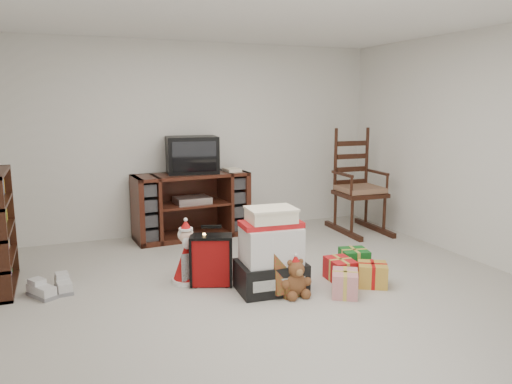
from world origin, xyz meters
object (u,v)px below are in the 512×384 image
(red_suitcase, at_px, (211,260))
(sneaker_pair, at_px, (53,288))
(rocking_chair, at_px, (357,195))
(santa_figurine, at_px, (251,241))
(gift_cluster, at_px, (358,269))
(gift_pile, at_px, (271,256))
(teddy_bear, at_px, (295,280))
(tv_stand, at_px, (192,205))
(crt_television, at_px, (192,155))
(mrs_claus_figurine, at_px, (187,258))

(red_suitcase, distance_m, sneaker_pair, 1.46)
(rocking_chair, height_order, santa_figurine, rocking_chair)
(gift_cluster, bearing_deg, red_suitcase, 159.86)
(rocking_chair, xyz_separation_m, red_suitcase, (-2.43, -1.25, -0.24))
(rocking_chair, bearing_deg, sneaker_pair, -164.31)
(gift_pile, height_order, teddy_bear, gift_pile)
(tv_stand, distance_m, gift_pile, 2.11)
(crt_television, bearing_deg, sneaker_pair, -132.21)
(santa_figurine, relative_size, mrs_claus_figurine, 0.96)
(tv_stand, distance_m, mrs_claus_figurine, 1.67)
(crt_television, bearing_deg, santa_figurine, -69.17)
(teddy_bear, xyz_separation_m, santa_figurine, (-0.00, 1.08, 0.08))
(rocking_chair, xyz_separation_m, teddy_bear, (-1.81, -1.80, -0.34))
(teddy_bear, bearing_deg, gift_pile, 126.35)
(teddy_bear, xyz_separation_m, gift_cluster, (0.71, 0.06, -0.01))
(teddy_bear, relative_size, mrs_claus_figurine, 0.55)
(red_suitcase, height_order, sneaker_pair, red_suitcase)
(rocking_chair, distance_m, santa_figurine, 1.97)
(mrs_claus_figurine, bearing_deg, gift_cluster, -23.11)
(rocking_chair, bearing_deg, gift_cluster, -120.50)
(teddy_bear, bearing_deg, santa_figurine, 90.23)
(rocking_chair, xyz_separation_m, gift_cluster, (-1.11, -1.74, -0.35))
(tv_stand, height_order, sneaker_pair, tv_stand)
(sneaker_pair, xyz_separation_m, gift_cluster, (2.74, -0.80, 0.08))
(mrs_claus_figurine, bearing_deg, tv_stand, 73.63)
(santa_figurine, distance_m, gift_cluster, 1.24)
(gift_pile, bearing_deg, teddy_bear, -50.03)
(rocking_chair, bearing_deg, teddy_bear, -133.24)
(tv_stand, bearing_deg, teddy_bear, -85.45)
(teddy_bear, relative_size, santa_figurine, 0.57)
(teddy_bear, bearing_deg, red_suitcase, 138.52)
(gift_pile, bearing_deg, crt_television, 98.10)
(santa_figurine, height_order, mrs_claus_figurine, mrs_claus_figurine)
(gift_cluster, height_order, crt_television, crt_television)
(red_suitcase, xyz_separation_m, crt_television, (0.30, 1.80, 0.82))
(santa_figurine, bearing_deg, rocking_chair, 21.53)
(tv_stand, height_order, red_suitcase, tv_stand)
(mrs_claus_figurine, bearing_deg, santa_figurine, 24.40)
(red_suitcase, height_order, santa_figurine, santa_figurine)
(red_suitcase, relative_size, teddy_bear, 1.68)
(red_suitcase, relative_size, sneaker_pair, 1.35)
(santa_figurine, distance_m, sneaker_pair, 2.05)
(mrs_claus_figurine, xyz_separation_m, sneaker_pair, (-1.22, 0.15, -0.18))
(tv_stand, xyz_separation_m, gift_pile, (0.20, -2.10, -0.08))
(tv_stand, height_order, gift_pile, tv_stand)
(tv_stand, bearing_deg, crt_television, 47.94)
(tv_stand, bearing_deg, mrs_claus_figurine, -110.47)
(sneaker_pair, bearing_deg, teddy_bear, -44.59)
(red_suitcase, distance_m, crt_television, 2.00)
(santa_figurine, distance_m, mrs_claus_figurine, 0.89)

